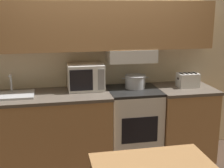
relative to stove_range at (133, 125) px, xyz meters
The scene contains 9 objects.
ground_plane 0.67m from the stove_range, 140.82° to the left, with size 16.00×16.00×0.00m, color #3D2D23.
wall_back 1.08m from the stove_range, 145.89° to the left, with size 5.14×0.38×2.55m.
lower_counter_main 1.04m from the stove_range, behind, with size 1.44×0.67×0.93m.
lower_counter_right_stub 0.66m from the stove_range, ahead, with size 0.69×0.67×0.93m.
stove_range is the anchor object (origin of this frame).
cooking_pot 0.55m from the stove_range, 61.14° to the left, with size 0.34×0.26×0.16m.
microwave 0.85m from the stove_range, behind, with size 0.43×0.34×0.32m.
toaster 0.89m from the stove_range, ahead, with size 0.27×0.18×0.17m.
sink_basin 1.52m from the stove_range, behind, with size 0.52×0.35×0.24m.
Camera 1 is at (-0.61, -3.87, 1.91)m, focal length 50.00 mm.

